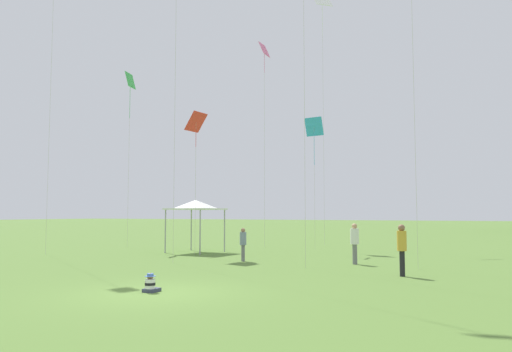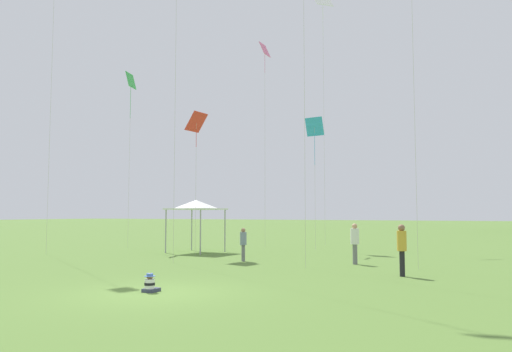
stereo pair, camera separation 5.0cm
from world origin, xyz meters
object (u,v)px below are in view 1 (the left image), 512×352
at_px(person_standing_1, 355,240).
at_px(kite_9, 130,86).
at_px(canopy_tent, 196,205).
at_px(seated_toddler, 151,284).
at_px(kite_3, 264,57).
at_px(person_standing_4, 243,241).
at_px(kite_7, 196,124).
at_px(kite_6, 314,129).
at_px(person_standing_3, 402,245).
at_px(kite_5, 322,8).

distance_m(person_standing_1, kite_9, 18.89).
bearing_deg(canopy_tent, seated_toddler, -61.50).
bearing_deg(kite_3, canopy_tent, -152.02).
relative_size(person_standing_4, kite_7, 0.20).
height_order(person_standing_4, kite_6, kite_6).
height_order(canopy_tent, kite_3, kite_3).
relative_size(seated_toddler, kite_7, 0.07).
bearing_deg(kite_9, seated_toddler, -106.16).
bearing_deg(person_standing_3, kite_3, -132.61).
distance_m(person_standing_4, kite_6, 10.67).
xyz_separation_m(canopy_tent, kite_3, (1.68, 5.57, 9.96)).
relative_size(person_standing_1, kite_7, 0.23).
bearing_deg(kite_6, kite_9, 69.97).
distance_m(seated_toddler, kite_6, 19.02).
relative_size(kite_5, kite_6, 2.22).
height_order(kite_5, kite_9, kite_5).
height_order(person_standing_3, kite_9, kite_9).
bearing_deg(kite_5, person_standing_3, -62.14).
xyz_separation_m(person_standing_4, kite_5, (-0.42, 12.80, 16.04)).
height_order(person_standing_3, kite_6, kite_6).
bearing_deg(kite_9, kite_7, -82.20).
relative_size(kite_6, kite_9, 0.71).
distance_m(person_standing_3, kite_5, 23.34).
height_order(kite_3, kite_5, kite_5).
bearing_deg(kite_5, seated_toddler, -83.91).
xyz_separation_m(person_standing_1, person_standing_3, (2.62, -3.36, 0.05)).
xyz_separation_m(person_standing_3, kite_7, (-11.29, 3.96, 5.85)).
bearing_deg(person_standing_1, person_standing_3, 137.21).
relative_size(person_standing_3, kite_6, 0.22).
distance_m(person_standing_3, person_standing_4, 7.94).
bearing_deg(person_standing_4, canopy_tent, -62.13).
bearing_deg(kite_3, person_standing_3, -91.72).
bearing_deg(seated_toddler, canopy_tent, 115.88).
height_order(seated_toddler, person_standing_1, person_standing_1).
xyz_separation_m(kite_3, kite_9, (-7.72, -4.31, -2.04)).
xyz_separation_m(seated_toddler, kite_6, (-1.46, 17.55, 7.17)).
bearing_deg(kite_6, kite_5, -27.22).
height_order(seated_toddler, kite_3, kite_3).
bearing_deg(seated_toddler, person_standing_3, 47.24).
xyz_separation_m(person_standing_1, kite_3, (-8.17, 7.98, 11.57)).
bearing_deg(kite_7, kite_3, -133.71).
relative_size(person_standing_1, kite_6, 0.22).
bearing_deg(person_standing_3, person_standing_4, -103.43).
xyz_separation_m(person_standing_1, kite_5, (-5.38, 11.79, 15.90)).
distance_m(person_standing_3, kite_6, 14.41).
bearing_deg(kite_7, kite_6, -161.01).
relative_size(person_standing_3, kite_5, 0.10).
xyz_separation_m(seated_toddler, kite_7, (-5.61, 10.69, 6.72)).
bearing_deg(kite_5, kite_3, -126.18).
bearing_deg(kite_6, canopy_tent, 95.03).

